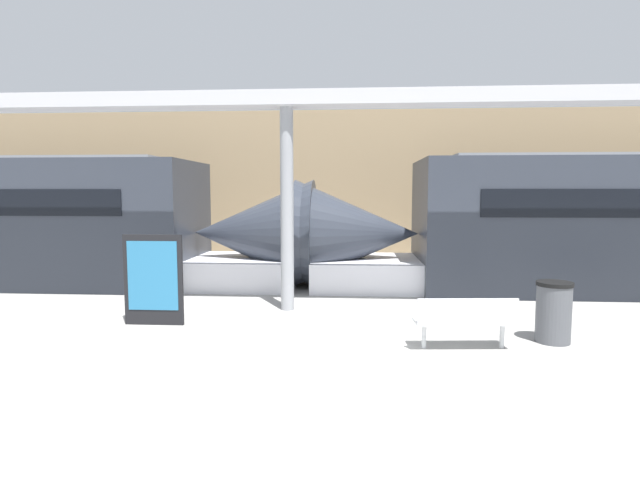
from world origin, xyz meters
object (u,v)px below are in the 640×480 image
(trash_bin, at_px, (554,312))
(support_column_near, at_px, (287,210))
(bench_near, at_px, (465,318))
(poster_board, at_px, (153,279))

(trash_bin, bearing_deg, support_column_near, 156.80)
(bench_near, xyz_separation_m, trash_bin, (1.45, 0.48, 0.01))
(poster_board, bearing_deg, trash_bin, -5.05)
(bench_near, height_order, poster_board, poster_board)
(trash_bin, height_order, support_column_near, support_column_near)
(bench_near, xyz_separation_m, support_column_near, (-2.95, 2.36, 1.50))
(poster_board, distance_m, support_column_near, 2.80)
(trash_bin, relative_size, support_column_near, 0.24)
(poster_board, xyz_separation_m, support_column_near, (2.18, 1.30, 1.17))
(bench_near, height_order, support_column_near, support_column_near)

